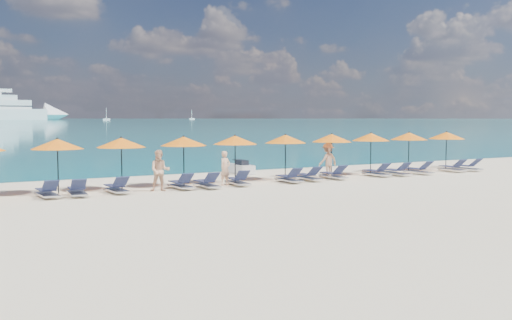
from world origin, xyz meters
TOP-DOWN VIEW (x-y plane):
  - ground at (0.00, 0.00)m, footprint 1400.00×1400.00m
  - sailboat_near at (114.13, 491.60)m, footprint 6.17×2.06m
  - sailboat_far at (235.52, 588.99)m, footprint 6.25×2.08m
  - jetski at (2.11, 8.64)m, footprint 0.80×2.08m
  - beachgoer_a at (-0.96, 4.17)m, footprint 0.66×0.53m
  - beachgoer_b at (-4.25, 3.59)m, footprint 0.96×0.75m
  - beachgoer_c at (5.21, 4.81)m, footprint 1.19×0.65m
  - umbrella_2 at (-8.11, 4.88)m, footprint 2.10×2.10m
  - umbrella_3 at (-5.52, 4.83)m, footprint 2.10×2.10m
  - umbrella_4 at (-2.68, 4.87)m, footprint 2.10×2.10m
  - umbrella_5 at (-0.04, 5.00)m, footprint 2.10×2.10m
  - umbrella_6 at (2.71, 4.94)m, footprint 2.10×2.10m
  - umbrella_7 at (5.45, 4.83)m, footprint 2.10×2.10m
  - umbrella_8 at (8.21, 5.03)m, footprint 2.10×2.10m
  - umbrella_9 at (10.97, 5.04)m, footprint 2.10×2.10m
  - umbrella_10 at (13.77, 4.90)m, footprint 2.10×2.10m
  - lounger_3 at (-8.70, 3.78)m, footprint 0.76×1.75m
  - lounger_4 at (-7.61, 3.66)m, footprint 0.74×1.74m
  - lounger_5 at (-6.03, 3.77)m, footprint 0.75×1.74m
  - lounger_6 at (-3.24, 3.79)m, footprint 0.67×1.72m
  - lounger_7 at (-2.14, 3.55)m, footprint 0.65×1.71m
  - lounger_8 at (-0.52, 3.77)m, footprint 0.74×1.74m
  - lounger_9 at (2.12, 3.63)m, footprint 0.64×1.71m
  - lounger_10 at (3.34, 3.82)m, footprint 0.67×1.72m
  - lounger_11 at (4.88, 3.86)m, footprint 0.65×1.71m
  - lounger_12 at (7.63, 3.84)m, footprint 0.65×1.71m
  - lounger_13 at (8.81, 3.62)m, footprint 0.67×1.72m
  - lounger_14 at (10.39, 3.66)m, footprint 0.76×1.74m
  - lounger_15 at (13.07, 3.73)m, footprint 0.69×1.72m
  - lounger_16 at (14.26, 3.72)m, footprint 0.78×1.75m

SIDE VIEW (x-z plane):
  - ground at x=0.00m, z-range 0.00..0.00m
  - lounger_3 at x=-8.70m, z-range -0.09..0.56m
  - lounger_4 at x=-7.61m, z-range -0.09..0.56m
  - lounger_5 at x=-6.03m, z-range -0.09..0.56m
  - lounger_6 at x=-3.24m, z-range -0.09..0.56m
  - lounger_7 at x=-2.14m, z-range -0.09..0.56m
  - lounger_8 at x=-0.52m, z-range -0.09..0.56m
  - lounger_9 at x=2.12m, z-range -0.09..0.56m
  - lounger_10 at x=3.34m, z-range -0.09..0.56m
  - lounger_11 at x=4.88m, z-range -0.09..0.56m
  - lounger_12 at x=7.63m, z-range -0.09..0.56m
  - lounger_13 at x=8.81m, z-range -0.09..0.56m
  - lounger_14 at x=10.39m, z-range -0.09..0.56m
  - lounger_15 at x=13.07m, z-range -0.09..0.56m
  - lounger_16 at x=14.26m, z-range -0.09..0.56m
  - jetski at x=2.11m, z-range -0.07..0.67m
  - beachgoer_a at x=-0.96m, z-range 0.00..1.56m
  - beachgoer_b at x=-4.25m, z-range 0.00..1.74m
  - beachgoer_c at x=5.21m, z-range 0.00..1.77m
  - sailboat_near at x=114.13m, z-range -4.50..6.82m
  - sailboat_far at x=235.52m, z-range -4.55..6.90m
  - umbrella_2 at x=-8.11m, z-range 0.88..3.16m
  - umbrella_3 at x=-5.52m, z-range 0.88..3.16m
  - umbrella_4 at x=-2.68m, z-range 0.88..3.16m
  - umbrella_5 at x=-0.04m, z-range 0.88..3.16m
  - umbrella_6 at x=2.71m, z-range 0.88..3.16m
  - umbrella_7 at x=5.45m, z-range 0.88..3.16m
  - umbrella_8 at x=8.21m, z-range 0.88..3.16m
  - umbrella_9 at x=10.97m, z-range 0.88..3.16m
  - umbrella_10 at x=13.77m, z-range 0.88..3.16m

